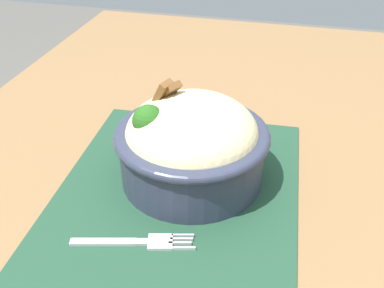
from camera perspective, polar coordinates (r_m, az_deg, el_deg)
table at (r=0.60m, az=0.80°, el=-11.33°), size 1.29×0.80×0.77m
placemat at (r=0.55m, az=-2.16°, el=-6.87°), size 0.40×0.30×0.00m
bowl at (r=0.55m, az=-0.07°, el=0.18°), size 0.22×0.22×0.12m
fork at (r=0.50m, az=-6.50°, el=-11.90°), size 0.05×0.13×0.00m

